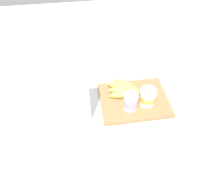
% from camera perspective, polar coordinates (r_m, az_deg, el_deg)
% --- Properties ---
extents(ground_plane, '(2.40, 2.40, 0.00)m').
position_cam_1_polar(ground_plane, '(1.07, 5.62, -1.97)').
color(ground_plane, white).
extents(cutting_board, '(0.32, 0.26, 0.02)m').
position_cam_1_polar(cutting_board, '(1.06, 5.65, -1.64)').
color(cutting_board, olive).
rests_on(cutting_board, ground_plane).
extents(cereal_box, '(0.18, 0.08, 0.29)m').
position_cam_1_polar(cereal_box, '(0.91, -11.83, -0.06)').
color(cereal_box, white).
rests_on(cereal_box, ground_plane).
extents(yogurt_cup_front, '(0.07, 0.07, 0.08)m').
position_cam_1_polar(yogurt_cup_front, '(1.01, 9.19, -0.85)').
color(yogurt_cup_front, white).
rests_on(yogurt_cup_front, cutting_board).
extents(yogurt_cup_back, '(0.06, 0.06, 0.08)m').
position_cam_1_polar(yogurt_cup_back, '(0.98, 4.84, -2.10)').
color(yogurt_cup_back, white).
rests_on(yogurt_cup_back, cutting_board).
extents(banana_bunch, '(0.17, 0.14, 0.04)m').
position_cam_1_polar(banana_bunch, '(1.07, 3.31, 1.05)').
color(banana_bunch, '#DBDC4F').
rests_on(banana_bunch, cutting_board).
extents(spoon, '(0.13, 0.03, 0.01)m').
position_cam_1_polar(spoon, '(1.11, 19.71, -2.59)').
color(spoon, silver).
rests_on(spoon, ground_plane).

